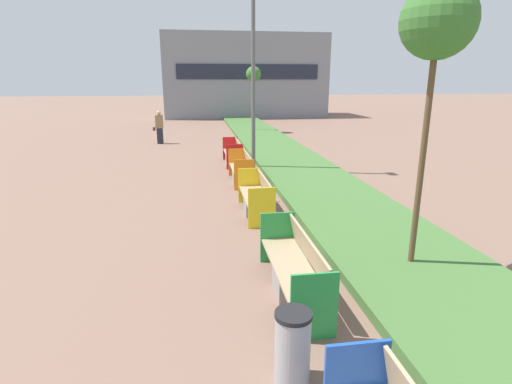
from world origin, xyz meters
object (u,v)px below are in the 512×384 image
object	(u,v)px
bench_yellow_frame	(257,199)
street_lamp_post	(253,30)
litter_bin	(293,347)
bench_red_frame	(233,155)
bench_green_frame	(295,271)
sapling_tree_near	(438,25)
bench_orange_frame	(242,171)
pedestrian_walking	(159,127)
sapling_tree_far	(254,75)

from	to	relation	value
bench_yellow_frame	street_lamp_post	size ratio (longest dim) A/B	0.23
litter_bin	street_lamp_post	world-z (taller)	street_lamp_post
litter_bin	street_lamp_post	bearing A→B (deg)	84.13
bench_red_frame	bench_green_frame	bearing A→B (deg)	-89.97
sapling_tree_near	bench_red_frame	bearing A→B (deg)	102.91
street_lamp_post	sapling_tree_near	bearing A→B (deg)	-79.12
sapling_tree_near	litter_bin	bearing A→B (deg)	-139.26
bench_orange_frame	bench_red_frame	bearing A→B (deg)	90.01
bench_yellow_frame	pedestrian_walking	bearing A→B (deg)	105.40
litter_bin	sapling_tree_far	xyz separation A→B (m)	(2.68, 21.64, 3.06)
street_lamp_post	bench_orange_frame	bearing A→B (deg)	-110.89
bench_green_frame	pedestrian_walking	bearing A→B (deg)	101.74
pedestrian_walking	bench_yellow_frame	bearing A→B (deg)	-74.60
sapling_tree_near	sapling_tree_far	world-z (taller)	sapling_tree_near
sapling_tree_near	pedestrian_walking	world-z (taller)	sapling_tree_near
pedestrian_walking	street_lamp_post	bearing A→B (deg)	-61.28
bench_yellow_frame	sapling_tree_near	distance (m)	5.49
bench_green_frame	litter_bin	world-z (taller)	bench_green_frame
bench_green_frame	street_lamp_post	bearing A→B (deg)	86.02
street_lamp_post	sapling_tree_far	xyz separation A→B (m)	(1.59, 11.04, -1.35)
sapling_tree_far	pedestrian_walking	xyz separation A→B (m)	(-5.51, -3.90, -2.63)
litter_bin	sapling_tree_near	size ratio (longest dim) A/B	0.19
litter_bin	pedestrian_walking	world-z (taller)	pedestrian_walking
bench_yellow_frame	pedestrian_walking	xyz separation A→B (m)	(-3.30, 11.98, 0.49)
bench_orange_frame	pedestrian_walking	size ratio (longest dim) A/B	1.18
bench_orange_frame	pedestrian_walking	bearing A→B (deg)	110.66
bench_yellow_frame	bench_orange_frame	size ratio (longest dim) A/B	1.04
bench_yellow_frame	sapling_tree_near	bearing A→B (deg)	-57.40
bench_green_frame	sapling_tree_near	bearing A→B (deg)	11.90
bench_red_frame	sapling_tree_near	distance (m)	10.53
street_lamp_post	pedestrian_walking	world-z (taller)	street_lamp_post
bench_orange_frame	sapling_tree_far	xyz separation A→B (m)	(2.21, 12.65, 3.13)
litter_bin	sapling_tree_near	bearing A→B (deg)	40.74
sapling_tree_far	bench_red_frame	bearing A→B (deg)	-102.82
bench_orange_frame	bench_green_frame	bearing A→B (deg)	-89.96
sapling_tree_near	pedestrian_walking	xyz separation A→B (m)	(-5.51, 15.43, -3.16)
bench_red_frame	pedestrian_walking	distance (m)	6.70
bench_orange_frame	sapling_tree_far	bearing A→B (deg)	80.10
litter_bin	pedestrian_walking	distance (m)	17.97
bench_red_frame	sapling_tree_far	distance (m)	10.43
sapling_tree_near	pedestrian_walking	distance (m)	16.69
bench_green_frame	bench_red_frame	world-z (taller)	same
sapling_tree_far	pedestrian_walking	bearing A→B (deg)	-144.71
bench_orange_frame	bench_red_frame	xyz separation A→B (m)	(-0.00, 2.95, -0.00)
sapling_tree_near	bench_green_frame	bearing A→B (deg)	-168.10
bench_green_frame	sapling_tree_near	xyz separation A→B (m)	(2.20, 0.46, 3.64)
bench_red_frame	sapling_tree_far	xyz separation A→B (m)	(2.21, 9.70, 3.13)
street_lamp_post	bench_red_frame	bearing A→B (deg)	114.64
bench_green_frame	sapling_tree_far	xyz separation A→B (m)	(2.20, 19.79, 3.12)
street_lamp_post	pedestrian_walking	bearing A→B (deg)	118.72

